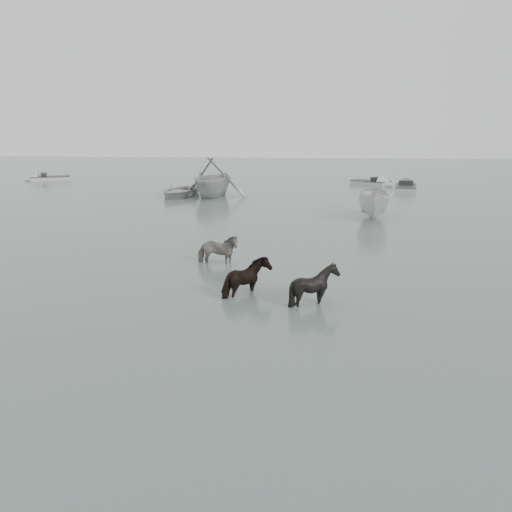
% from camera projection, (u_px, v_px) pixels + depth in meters
% --- Properties ---
extents(ground, '(140.00, 140.00, 0.00)m').
position_uv_depth(ground, '(311.00, 295.00, 15.50)').
color(ground, '#54645E').
rests_on(ground, ground).
extents(pony_pinto, '(1.68, 0.83, 1.39)m').
position_uv_depth(pony_pinto, '(218.00, 246.00, 18.84)').
color(pony_pinto, black).
rests_on(pony_pinto, ground).
extents(pony_dark, '(1.53, 1.68, 1.45)m').
position_uv_depth(pony_dark, '(247.00, 272.00, 15.42)').
color(pony_dark, black).
rests_on(pony_dark, ground).
extents(pony_black, '(1.56, 1.45, 1.46)m').
position_uv_depth(pony_black, '(315.00, 280.00, 14.59)').
color(pony_black, black).
rests_on(pony_black, ground).
extents(rowboat_lead, '(4.25, 5.35, 1.00)m').
position_uv_depth(rowboat_lead, '(179.00, 190.00, 37.37)').
color(rowboat_lead, silver).
rests_on(rowboat_lead, ground).
extents(rowboat_trail, '(5.95, 6.60, 3.07)m').
position_uv_depth(rowboat_trail, '(213.00, 176.00, 36.92)').
color(rowboat_trail, '#B1B3B0').
rests_on(rowboat_trail, ground).
extents(boat_small, '(2.25, 4.77, 1.78)m').
position_uv_depth(boat_small, '(374.00, 202.00, 28.57)').
color(boat_small, beige).
rests_on(boat_small, ground).
extents(skiff_port, '(2.54, 5.26, 0.75)m').
position_uv_depth(skiff_port, '(406.00, 186.00, 40.83)').
color(skiff_port, '#A6A8A6').
rests_on(skiff_port, ground).
extents(skiff_outer, '(5.16, 3.48, 0.75)m').
position_uv_depth(skiff_outer, '(51.00, 176.00, 48.48)').
color(skiff_outer, silver).
rests_on(skiff_outer, ground).
extents(skiff_mid, '(4.59, 4.15, 0.75)m').
position_uv_depth(skiff_mid, '(371.00, 181.00, 44.66)').
color(skiff_mid, '#B1B3B1').
rests_on(skiff_mid, ground).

